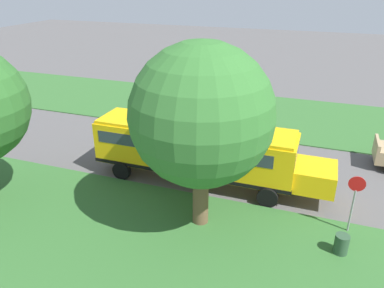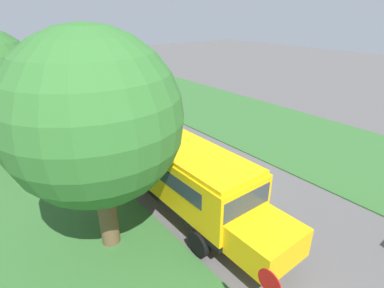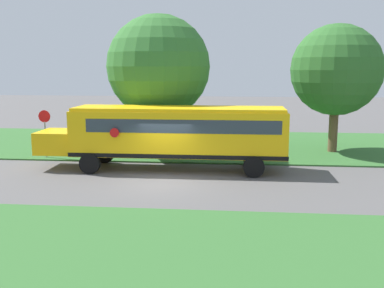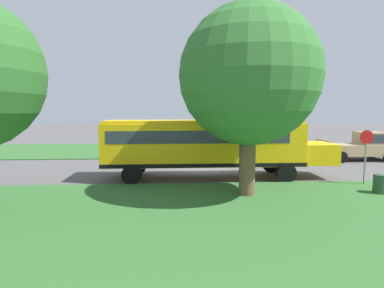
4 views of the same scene
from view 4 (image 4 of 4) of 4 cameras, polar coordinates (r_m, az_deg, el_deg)
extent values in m
plane|color=#565454|center=(19.07, 2.84, -4.74)|extent=(120.00, 120.00, 0.00)
cube|color=#33662D|center=(9.55, 9.22, -16.21)|extent=(12.00, 80.00, 0.08)
cube|color=#33662D|center=(27.91, 0.95, -1.07)|extent=(10.00, 80.00, 0.07)
cube|color=yellow|center=(16.23, 2.07, 0.08)|extent=(2.50, 10.50, 2.20)
cube|color=yellow|center=(17.94, 22.20, -1.56)|extent=(2.20, 1.90, 1.10)
cube|color=yellow|center=(16.14, 2.08, 4.24)|extent=(2.35, 10.29, 0.16)
cube|color=black|center=(16.37, 2.05, -3.33)|extent=(2.54, 10.54, 0.20)
cube|color=#2D3842|center=(16.16, 1.01, 1.70)|extent=(2.53, 9.24, 0.64)
cube|color=#2D3842|center=(17.43, 19.36, 1.68)|extent=(2.25, 0.12, 0.80)
cylinder|color=red|center=(18.10, 10.81, 1.11)|extent=(0.03, 0.44, 0.44)
cylinder|color=black|center=(18.49, 14.80, -3.73)|extent=(0.30, 1.00, 1.00)
cylinder|color=black|center=(16.17, 17.51, -5.27)|extent=(0.30, 1.00, 1.00)
cylinder|color=black|center=(17.75, -10.25, -4.04)|extent=(0.30, 1.00, 1.00)
cylinder|color=black|center=(15.32, -11.42, -5.74)|extent=(0.30, 1.00, 1.00)
cube|color=tan|center=(25.35, 28.97, -0.92)|extent=(2.00, 5.40, 0.80)
cube|color=tan|center=(25.78, 30.85, 0.99)|extent=(1.90, 1.70, 0.90)
cube|color=#2D3842|center=(25.78, 30.86, 1.05)|extent=(1.94, 1.53, 0.63)
cube|color=tan|center=(24.00, 23.73, 0.37)|extent=(2.00, 0.16, 0.36)
cylinder|color=black|center=(27.18, 30.95, -1.43)|extent=(0.28, 0.80, 0.80)
cylinder|color=black|center=(25.39, 24.36, -1.58)|extent=(0.28, 0.80, 0.80)
cylinder|color=black|center=(23.65, 26.58, -2.25)|extent=(0.28, 0.80, 0.80)
cylinder|color=brown|center=(13.06, 10.47, -3.48)|extent=(0.69, 0.69, 2.95)
sphere|color=#33702D|center=(12.95, 10.81, 12.71)|extent=(5.84, 5.84, 5.84)
sphere|color=#33702D|center=(13.52, 7.52, 13.81)|extent=(3.58, 3.58, 3.58)
cylinder|color=gray|center=(17.00, 30.06, -3.40)|extent=(0.08, 0.08, 2.10)
cylinder|color=red|center=(16.84, 30.32, 1.13)|extent=(0.03, 0.68, 0.68)
cylinder|color=#2D4C33|center=(15.63, 32.18, -6.57)|extent=(0.56, 0.56, 0.90)
camera|label=1|loc=(9.83, 97.88, 40.61)|focal=35.00mm
camera|label=2|loc=(16.05, 51.13, 20.95)|focal=28.00mm
camera|label=3|loc=(38.01, -5.11, 8.57)|focal=42.00mm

